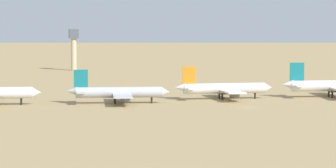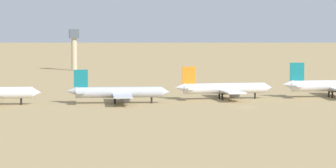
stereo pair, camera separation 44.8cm
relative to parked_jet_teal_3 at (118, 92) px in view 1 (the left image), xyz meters
The scene contains 7 objects.
ground 49.47m from the parked_jet_teal_3, 30.60° to the right, with size 4000.00×4000.00×0.00m, color tan.
ridge_center 945.73m from the parked_jet_teal_3, 73.68° to the left, with size 340.75×213.19×68.98m, color #7D725B.
ridge_east 1213.94m from the parked_jet_teal_3, 63.82° to the left, with size 392.88×302.61×94.88m, color slate.
parked_jet_teal_3 is the anchor object (origin of this frame).
parked_jet_orange_4 44.21m from the parked_jet_teal_3, ahead, with size 39.37×33.11×13.01m.
parked_jet_teal_5 89.17m from the parked_jet_teal_3, ahead, with size 42.47×36.11×14.04m.
control_tower 196.26m from the parked_jet_teal_3, 86.19° to the left, with size 5.20×5.20×23.77m.
Camera 1 is at (-112.46, -328.57, 35.75)m, focal length 103.18 mm.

